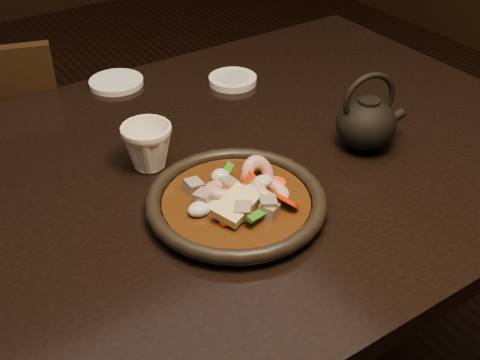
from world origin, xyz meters
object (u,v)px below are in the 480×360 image
table (158,221)px  tea_cup (148,145)px  teapot (367,121)px  plate (236,202)px

table → tea_cup: 0.14m
teapot → tea_cup: bearing=170.2°
table → teapot: teapot is taller
table → plate: (0.08, -0.13, 0.09)m
table → teapot: size_ratio=10.78×
plate → teapot: 0.31m
table → teapot: (0.38, -0.10, 0.13)m
plate → tea_cup: tea_cup is taller
table → tea_cup: size_ratio=17.95×
plate → teapot: teapot is taller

